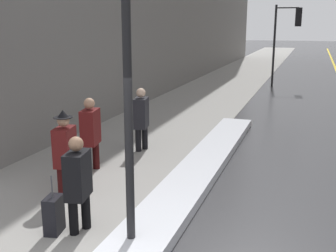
% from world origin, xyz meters
% --- Properties ---
extents(sidewalk_slab, '(4.00, 80.00, 0.01)m').
position_xyz_m(sidewalk_slab, '(-2.00, 15.00, 0.01)').
color(sidewalk_slab, gray).
rests_on(sidewalk_slab, ground).
extents(snow_bank_curb, '(0.90, 9.34, 0.20)m').
position_xyz_m(snow_bank_curb, '(0.27, 4.27, 0.10)').
color(snow_bank_curb, silver).
rests_on(snow_bank_curb, ground).
extents(lamp_post, '(0.28, 0.28, 4.66)m').
position_xyz_m(lamp_post, '(0.16, 0.75, 2.81)').
color(lamp_post, black).
rests_on(lamp_post, ground).
extents(traffic_light_near, '(1.31, 0.32, 4.09)m').
position_xyz_m(traffic_light_near, '(1.14, 18.06, 2.96)').
color(traffic_light_near, black).
rests_on(traffic_light_near, ground).
extents(pedestrian_in_glasses, '(0.38, 0.55, 1.55)m').
position_xyz_m(pedestrian_in_glasses, '(-0.82, 1.00, 0.86)').
color(pedestrian_in_glasses, black).
rests_on(pedestrian_in_glasses, ground).
extents(pedestrian_in_fedora, '(0.39, 0.55, 1.65)m').
position_xyz_m(pedestrian_in_fedora, '(-1.82, 2.22, 0.90)').
color(pedestrian_in_fedora, '#340C0C').
rests_on(pedestrian_in_fedora, ground).
extents(pedestrian_nearside, '(0.40, 0.58, 1.64)m').
position_xyz_m(pedestrian_nearside, '(-2.03, 3.56, 0.91)').
color(pedestrian_nearside, '#340C0C').
rests_on(pedestrian_nearside, ground).
extents(pedestrian_trailing, '(0.40, 0.57, 1.62)m').
position_xyz_m(pedestrian_trailing, '(-1.58, 5.34, 0.90)').
color(pedestrian_trailing, black).
rests_on(pedestrian_trailing, ground).
extents(rolling_suitcase, '(0.28, 0.39, 0.95)m').
position_xyz_m(rolling_suitcase, '(-1.18, 0.82, 0.30)').
color(rolling_suitcase, black).
rests_on(rolling_suitcase, ground).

